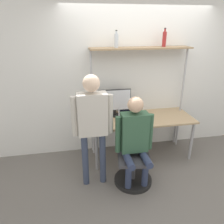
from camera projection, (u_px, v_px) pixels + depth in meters
ground_plane at (146, 166)px, 3.65m from camera, size 12.00×12.00×0.00m
wall_back at (136, 77)px, 3.85m from camera, size 8.00×0.06×2.70m
desk at (141, 122)px, 3.75m from camera, size 1.75×0.72×0.73m
shelf_unit at (140, 64)px, 3.58m from camera, size 1.66×0.30×1.87m
monitor at (115, 101)px, 3.74m from camera, size 0.57×0.21×0.47m
laptop at (129, 118)px, 3.55m from camera, size 0.33×0.21×0.21m
cell_phone at (143, 121)px, 3.59m from camera, size 0.07×0.15×0.01m
office_chair at (133, 165)px, 3.24m from camera, size 0.56×0.56×0.90m
person_seated at (135, 136)px, 3.00m from camera, size 0.54×0.47×1.33m
person_standing at (93, 119)px, 2.90m from camera, size 0.56×0.22×1.64m
bottle_red at (164, 39)px, 3.50m from camera, size 0.06×0.06×0.29m
bottle_clear at (116, 40)px, 3.37m from camera, size 0.06×0.06×0.26m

